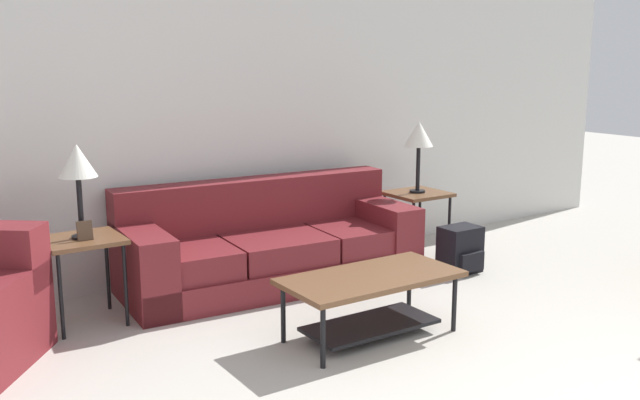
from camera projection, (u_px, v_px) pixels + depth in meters
The scene contains 9 objects.
wall_back at pixel (253, 117), 6.03m from camera, with size 8.89×0.06×2.60m.
couch at pixel (269, 247), 5.71m from camera, with size 2.41×1.05×0.82m.
coffee_table at pixel (371, 291), 4.61m from camera, with size 1.17×0.58×0.42m.
side_table_left at pixel (83, 248), 4.79m from camera, with size 0.50×0.48×0.61m.
side_table_right at pixel (417, 200), 6.39m from camera, with size 0.50×0.48×0.61m.
table_lamp_left at pixel (77, 164), 4.68m from camera, with size 0.25×0.25×0.63m.
table_lamp_right at pixel (419, 136), 6.28m from camera, with size 0.25×0.25×0.63m.
backpack at pixel (460, 250), 6.03m from camera, with size 0.33×0.32×0.39m.
picture_frame at pixel (85, 231), 4.71m from camera, with size 0.10×0.04×0.13m.
Camera 1 is at (-2.86, -1.16, 1.81)m, focal length 40.00 mm.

